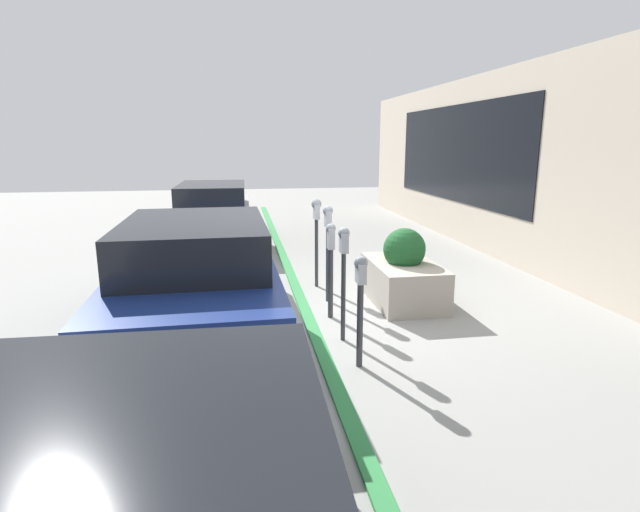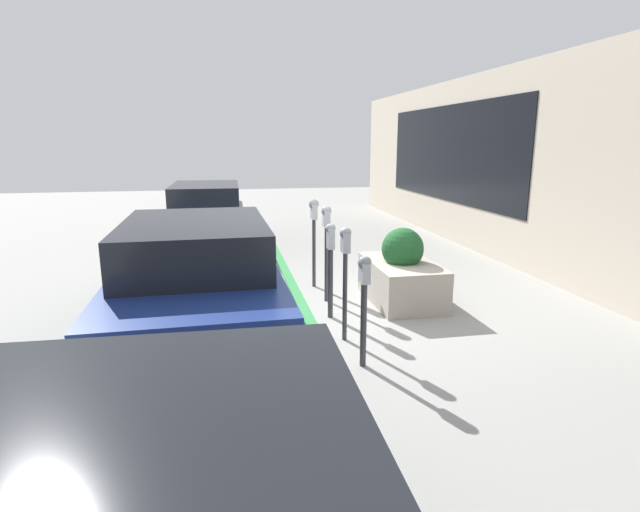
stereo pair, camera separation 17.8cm
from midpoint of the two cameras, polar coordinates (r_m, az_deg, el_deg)
ground_plane at (r=7.08m, az=-1.42°, el=-7.23°), size 40.00×40.00×0.00m
curb_strip at (r=7.06m, az=-2.07°, el=-7.12°), size 24.50×0.16×0.04m
building_facade at (r=8.60m, az=29.68°, el=8.10°), size 24.50×0.17×3.91m
parking_meter_nearest at (r=5.40m, az=4.13°, el=-4.02°), size 0.18×0.15×1.26m
parking_meter_second at (r=6.07m, az=2.07°, el=-0.41°), size 0.17×0.14×1.44m
parking_meter_middle at (r=6.91m, az=0.48°, el=-0.04°), size 0.16×0.14×1.35m
parking_meter_fourth at (r=7.59m, az=0.06°, el=2.90°), size 0.18×0.15×1.50m
parking_meter_farthest at (r=8.39m, az=-1.31°, el=3.92°), size 0.20×0.17×1.51m
planter_box at (r=7.82m, az=8.67°, el=-2.12°), size 1.62×0.95×1.16m
parked_car_middle at (r=6.58m, az=-14.56°, el=-1.96°), size 4.75×2.03×1.50m
parked_car_rear at (r=12.30m, az=-13.21°, el=4.86°), size 4.76×1.79×1.47m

